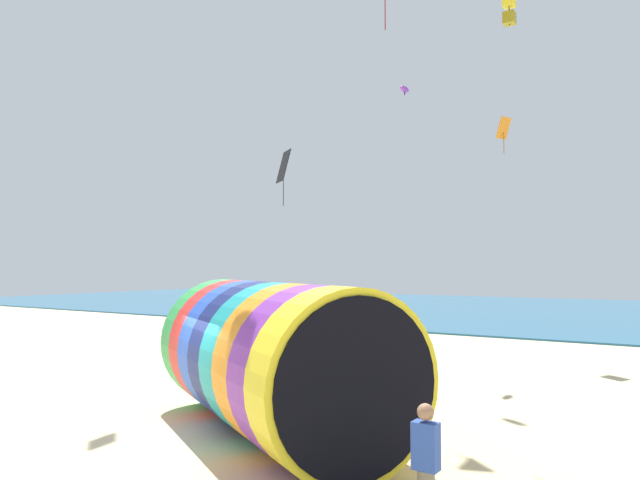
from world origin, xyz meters
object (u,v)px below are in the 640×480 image
object	(u,v)px
kite_yellow_box	(509,10)
bystander_near_water	(354,338)
kite_black_diamond	(283,167)
kite_purple_parafoil	(405,89)
kite_orange_diamond	(504,129)
kite_handler	(426,466)
giant_inflatable_tube	(273,358)

from	to	relation	value
kite_yellow_box	bystander_near_water	xyz separation A→B (m)	(-7.40, 5.40, -9.36)
kite_black_diamond	bystander_near_water	size ratio (longest dim) A/B	1.55
kite_black_diamond	kite_purple_parafoil	bearing A→B (deg)	-5.30
kite_orange_diamond	bystander_near_water	size ratio (longest dim) A/B	0.94
kite_black_diamond	kite_purple_parafoil	size ratio (longest dim) A/B	3.82
kite_black_diamond	kite_yellow_box	world-z (taller)	kite_yellow_box
kite_yellow_box	bystander_near_water	world-z (taller)	kite_yellow_box
kite_handler	kite_black_diamond	size ratio (longest dim) A/B	0.68
kite_yellow_box	kite_purple_parafoil	bearing A→B (deg)	131.37
kite_purple_parafoil	bystander_near_water	xyz separation A→B (m)	(-1.80, -0.96, -9.96)
giant_inflatable_tube	kite_handler	size ratio (longest dim) A/B	4.48
kite_black_diamond	kite_purple_parafoil	world-z (taller)	kite_purple_parafoil
giant_inflatable_tube	kite_black_diamond	bearing A→B (deg)	124.50
kite_handler	bystander_near_water	size ratio (longest dim) A/B	1.05
bystander_near_water	kite_orange_diamond	bearing A→B (deg)	48.45
kite_handler	kite_yellow_box	xyz separation A→B (m)	(-0.40, 7.03, 9.31)
giant_inflatable_tube	kite_yellow_box	xyz separation A→B (m)	(4.18, 4.38, 8.56)
kite_black_diamond	giant_inflatable_tube	bearing A→B (deg)	-55.50
giant_inflatable_tube	kite_yellow_box	size ratio (longest dim) A/B	9.84
kite_handler	kite_orange_diamond	bearing A→B (deg)	100.17
kite_orange_diamond	bystander_near_water	bearing A→B (deg)	-131.55
giant_inflatable_tube	kite_black_diamond	world-z (taller)	kite_black_diamond
kite_black_diamond	bystander_near_water	bearing A→B (deg)	-18.72
giant_inflatable_tube	bystander_near_water	distance (m)	10.33
kite_handler	kite_orange_diamond	world-z (taller)	kite_orange_diamond
kite_handler	kite_purple_parafoil	world-z (taller)	kite_purple_parafoil
kite_yellow_box	kite_orange_diamond	bearing A→B (deg)	104.59
kite_orange_diamond	bystander_near_water	distance (m)	11.30
kite_yellow_box	giant_inflatable_tube	bearing A→B (deg)	-133.63
kite_orange_diamond	bystander_near_water	xyz separation A→B (m)	(-4.63, -5.23, -8.88)
kite_purple_parafoil	kite_yellow_box	bearing A→B (deg)	-48.63
giant_inflatable_tube	kite_purple_parafoil	size ratio (longest dim) A/B	11.67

